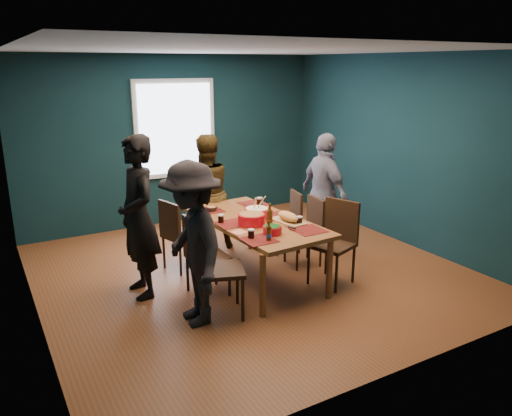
# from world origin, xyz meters

# --- Properties ---
(room) EXTENTS (5.01, 5.01, 2.71)m
(room) POSITION_xyz_m (0.00, 0.27, 1.37)
(room) COLOR brown
(room) RESTS_ON ground
(dining_table) EXTENTS (1.10, 2.02, 0.75)m
(dining_table) POSITION_xyz_m (-0.03, -0.18, 0.68)
(dining_table) COLOR brown
(dining_table) RESTS_ON floor
(chair_left_far) EXTENTS (0.51, 0.51, 0.92)m
(chair_left_far) POSITION_xyz_m (-0.77, 0.51, 0.54)
(chair_left_far) COLOR #311C10
(chair_left_far) RESTS_ON floor
(chair_left_mid) EXTENTS (0.42, 0.42, 0.93)m
(chair_left_mid) POSITION_xyz_m (-0.81, -0.31, 0.54)
(chair_left_mid) COLOR #311C10
(chair_left_mid) RESTS_ON floor
(chair_left_near) EXTENTS (0.59, 0.59, 1.03)m
(chair_left_near) POSITION_xyz_m (-0.90, -0.79, 0.60)
(chair_left_near) COLOR #311C10
(chair_left_near) RESTS_ON floor
(chair_right_far) EXTENTS (0.45, 0.45, 0.84)m
(chair_right_far) POSITION_xyz_m (0.85, 0.40, 0.49)
(chair_right_far) COLOR #311C10
(chair_right_far) RESTS_ON floor
(chair_right_mid) EXTENTS (0.44, 0.44, 0.89)m
(chair_right_mid) POSITION_xyz_m (0.80, -0.13, 0.52)
(chair_right_mid) COLOR #311C10
(chair_right_mid) RESTS_ON floor
(chair_right_near) EXTENTS (0.58, 0.58, 1.00)m
(chair_right_near) POSITION_xyz_m (0.76, -0.74, 0.58)
(chair_right_near) COLOR #311C10
(chair_right_near) RESTS_ON floor
(person_far_left) EXTENTS (0.45, 0.68, 1.83)m
(person_far_left) POSITION_xyz_m (-1.38, 0.07, 0.91)
(person_far_left) COLOR black
(person_far_left) RESTS_ON floor
(person_back) EXTENTS (0.82, 0.66, 1.64)m
(person_back) POSITION_xyz_m (-0.14, 1.04, 0.82)
(person_back) COLOR black
(person_back) RESTS_ON floor
(person_right) EXTENTS (0.45, 0.99, 1.65)m
(person_right) POSITION_xyz_m (1.28, 0.19, 0.83)
(person_right) COLOR silver
(person_right) RESTS_ON floor
(person_near_left) EXTENTS (0.70, 1.12, 1.67)m
(person_near_left) POSITION_xyz_m (-1.11, -0.82, 0.83)
(person_near_left) COLOR black
(person_near_left) RESTS_ON floor
(bowl_salad) EXTENTS (0.32, 0.32, 0.13)m
(bowl_salad) POSITION_xyz_m (-0.16, -0.32, 0.82)
(bowl_salad) COLOR red
(bowl_salad) RESTS_ON dining_table
(bowl_dumpling) EXTENTS (0.30, 0.30, 0.28)m
(bowl_dumpling) POSITION_xyz_m (0.02, -0.12, 0.81)
(bowl_dumpling) COLOR red
(bowl_dumpling) RESTS_ON dining_table
(bowl_herbs) EXTENTS (0.21, 0.21, 0.09)m
(bowl_herbs) POSITION_xyz_m (-0.12, -0.72, 0.79)
(bowl_herbs) COLOR red
(bowl_herbs) RESTS_ON dining_table
(cutting_board) EXTENTS (0.29, 0.56, 0.12)m
(cutting_board) POSITION_xyz_m (0.26, -0.45, 0.80)
(cutting_board) COLOR tan
(cutting_board) RESTS_ON dining_table
(small_bowl) EXTENTS (0.14, 0.14, 0.06)m
(small_bowl) POSITION_xyz_m (-0.33, 0.42, 0.78)
(small_bowl) COLOR black
(small_bowl) RESTS_ON dining_table
(beer_bottle_a) EXTENTS (0.06, 0.06, 0.22)m
(beer_bottle_a) POSITION_xyz_m (-0.27, -0.88, 0.82)
(beer_bottle_a) COLOR #4D2C0D
(beer_bottle_a) RESTS_ON dining_table
(beer_bottle_b) EXTENTS (0.07, 0.07, 0.28)m
(beer_bottle_b) POSITION_xyz_m (-0.03, -0.50, 0.85)
(beer_bottle_b) COLOR #4D2C0D
(beer_bottle_b) RESTS_ON dining_table
(cola_glass_a) EXTENTS (0.07, 0.07, 0.10)m
(cola_glass_a) POSITION_xyz_m (-0.40, -0.73, 0.80)
(cola_glass_a) COLOR black
(cola_glass_a) RESTS_ON dining_table
(cola_glass_b) EXTENTS (0.07, 0.07, 0.09)m
(cola_glass_b) POSITION_xyz_m (0.33, -0.58, 0.80)
(cola_glass_b) COLOR black
(cola_glass_b) RESTS_ON dining_table
(cola_glass_c) EXTENTS (0.08, 0.08, 0.10)m
(cola_glass_c) POSITION_xyz_m (0.34, 0.35, 0.80)
(cola_glass_c) COLOR black
(cola_glass_c) RESTS_ON dining_table
(cola_glass_d) EXTENTS (0.07, 0.07, 0.10)m
(cola_glass_d) POSITION_xyz_m (-0.44, -0.08, 0.80)
(cola_glass_d) COLOR black
(cola_glass_d) RESTS_ON dining_table
(napkin_a) EXTENTS (0.18, 0.18, 0.00)m
(napkin_a) POSITION_xyz_m (0.34, -0.15, 0.75)
(napkin_a) COLOR #E67A61
(napkin_a) RESTS_ON dining_table
(napkin_b) EXTENTS (0.19, 0.19, 0.00)m
(napkin_b) POSITION_xyz_m (-0.42, -0.49, 0.75)
(napkin_b) COLOR #E67A61
(napkin_b) RESTS_ON dining_table
(napkin_c) EXTENTS (0.19, 0.19, 0.00)m
(napkin_c) POSITION_xyz_m (0.31, -0.82, 0.75)
(napkin_c) COLOR #E67A61
(napkin_c) RESTS_ON dining_table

